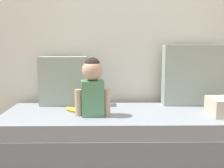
# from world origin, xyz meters

# --- Properties ---
(ground_plane) EXTENTS (12.00, 12.00, 0.00)m
(ground_plane) POSITION_xyz_m (0.00, 0.00, 0.00)
(ground_plane) COLOR brown
(back_wall) EXTENTS (5.47, 0.10, 2.43)m
(back_wall) POSITION_xyz_m (0.00, 0.53, 1.21)
(back_wall) COLOR silver
(back_wall) RESTS_ON ground
(couch) EXTENTS (2.27, 0.80, 0.35)m
(couch) POSITION_xyz_m (0.00, 0.00, 0.17)
(couch) COLOR gray
(couch) RESTS_ON ground
(throw_pillow_left) EXTENTS (0.45, 0.16, 0.47)m
(throw_pillow_left) POSITION_xyz_m (-0.62, 0.30, 0.58)
(throw_pillow_left) COLOR #99A393
(throw_pillow_left) RESTS_ON couch
(throw_pillow_right) EXTENTS (0.58, 0.16, 0.58)m
(throw_pillow_right) POSITION_xyz_m (0.62, 0.30, 0.64)
(throw_pillow_right) COLOR #99A393
(throw_pillow_right) RESTS_ON couch
(toddler) EXTENTS (0.29, 0.17, 0.48)m
(toddler) POSITION_xyz_m (-0.32, -0.10, 0.61)
(toddler) COLOR #568E66
(toddler) RESTS_ON couch
(banana) EXTENTS (0.15, 0.15, 0.04)m
(banana) POSITION_xyz_m (-0.51, 0.04, 0.37)
(banana) COLOR yellow
(banana) RESTS_ON couch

